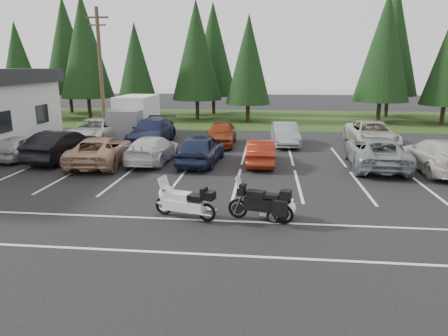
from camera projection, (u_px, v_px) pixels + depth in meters
ground at (223, 190)px, 16.79m from camera, size 120.00×120.00×0.00m
grass_strip at (249, 118)px, 39.92m from camera, size 80.00×16.00×0.01m
lake_water at (280, 96)px, 69.39m from camera, size 70.00×50.00×0.02m
utility_pole at (101, 71)px, 28.21m from camera, size 1.60×0.26×9.00m
box_truck at (133, 117)px, 29.29m from camera, size 2.40×5.60×2.90m
stall_markings at (228, 177)px, 18.72m from camera, size 32.00×16.00×0.01m
conifer_1 at (18, 63)px, 38.12m from camera, size 3.96×3.96×9.22m
conifer_2 at (84, 46)px, 38.67m from camera, size 5.10×5.10×11.89m
conifer_3 at (136, 64)px, 37.18m from camera, size 3.87×3.87×9.02m
conifer_4 at (196, 50)px, 37.76m from camera, size 4.80×4.80×11.17m
conifer_5 at (248, 60)px, 36.22m from camera, size 4.14×4.14×9.63m
conifer_6 at (385, 47)px, 35.22m from camera, size 4.93×4.93×11.48m
conifer_back_a at (66, 46)px, 43.06m from camera, size 5.28×5.28×12.30m
conifer_back_b at (213, 50)px, 42.03m from camera, size 4.97×4.97×11.58m
conifer_back_c at (393, 41)px, 39.35m from camera, size 5.50×5.50×12.81m
car_near_0 at (20, 147)px, 22.28m from camera, size 1.73×4.05×1.36m
car_near_1 at (62, 145)px, 21.89m from camera, size 2.15×5.14×1.65m
car_near_2 at (101, 150)px, 20.97m from camera, size 2.97×5.58×1.49m
car_near_3 at (153, 149)px, 21.55m from camera, size 2.27×4.94×1.40m
car_near_4 at (201, 149)px, 21.11m from camera, size 2.28×4.87×1.61m
car_near_5 at (260, 152)px, 20.99m from camera, size 1.50×4.09×1.34m
car_near_6 at (376, 152)px, 20.36m from camera, size 3.01×5.86×1.58m
car_near_7 at (438, 155)px, 19.51m from camera, size 2.37×5.62×1.62m
car_far_0 at (95, 130)px, 27.24m from camera, size 2.91×5.83×1.59m
car_far_1 at (152, 131)px, 26.68m from camera, size 2.40×5.68×1.64m
car_far_2 at (221, 134)px, 26.12m from camera, size 1.83×4.51×1.53m
car_far_3 at (285, 134)px, 26.19m from camera, size 1.86×4.48×1.44m
car_far_4 at (372, 134)px, 25.76m from camera, size 2.67×5.77×1.60m
touring_motorcycle at (184, 198)px, 13.47m from camera, size 2.66×1.49×1.41m
cargo_trailer at (276, 209)px, 13.50m from camera, size 1.63×1.20×0.68m
adventure_motorcycle at (260, 200)px, 13.19m from camera, size 2.62×1.45×1.51m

